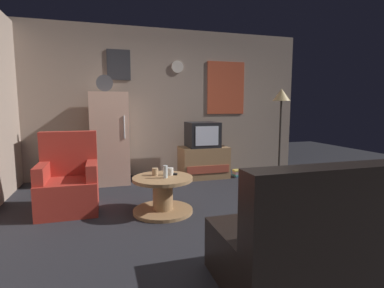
{
  "coord_description": "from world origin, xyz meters",
  "views": [
    {
      "loc": [
        -1.19,
        -3.1,
        1.29
      ],
      "look_at": [
        -0.0,
        0.9,
        0.75
      ],
      "focal_mm": 28.07,
      "sensor_mm": 36.0,
      "label": 1
    }
  ],
  "objects": [
    {
      "name": "crt_tv",
      "position": [
        0.49,
        1.93,
        0.77
      ],
      "size": [
        0.54,
        0.51,
        0.44
      ],
      "color": "black",
      "rests_on": "tv_stand"
    },
    {
      "name": "ground_plane",
      "position": [
        0.0,
        0.0,
        0.0
      ],
      "size": [
        12.0,
        12.0,
        0.0
      ],
      "primitive_type": "plane",
      "color": "#232328"
    },
    {
      "name": "wine_glass",
      "position": [
        -0.51,
        0.3,
        0.51
      ],
      "size": [
        0.05,
        0.05,
        0.15
      ],
      "primitive_type": "cylinder",
      "color": "silver",
      "rests_on": "coffee_table"
    },
    {
      "name": "mug_ceramic_white",
      "position": [
        -0.42,
        0.43,
        0.48
      ],
      "size": [
        0.08,
        0.08,
        0.09
      ],
      "primitive_type": "cylinder",
      "color": "silver",
      "rests_on": "coffee_table"
    },
    {
      "name": "wall_with_art",
      "position": [
        0.01,
        2.45,
        1.34
      ],
      "size": [
        5.2,
        0.12,
        2.66
      ],
      "color": "gray",
      "rests_on": "ground_plane"
    },
    {
      "name": "remote_control",
      "position": [
        -0.41,
        0.44,
        0.45
      ],
      "size": [
        0.16,
        0.1,
        0.02
      ],
      "primitive_type": "cube",
      "rotation": [
        0.0,
        0.0,
        -0.39
      ],
      "color": "black",
      "rests_on": "coffee_table"
    },
    {
      "name": "mug_ceramic_tan",
      "position": [
        -0.6,
        0.47,
        0.48
      ],
      "size": [
        0.08,
        0.08,
        0.09
      ],
      "primitive_type": "cylinder",
      "color": "tan",
      "rests_on": "coffee_table"
    },
    {
      "name": "standing_lamp",
      "position": [
        1.94,
        1.72,
        1.36
      ],
      "size": [
        0.32,
        0.32,
        1.59
      ],
      "color": "#332D28",
      "rests_on": "ground_plane"
    },
    {
      "name": "coffee_table",
      "position": [
        -0.53,
        0.36,
        0.22
      ],
      "size": [
        0.72,
        0.72,
        0.44
      ],
      "color": "#9E754C",
      "rests_on": "ground_plane"
    },
    {
      "name": "armchair",
      "position": [
        -1.62,
        0.79,
        0.34
      ],
      "size": [
        0.68,
        0.68,
        0.96
      ],
      "color": "#A52D23",
      "rests_on": "ground_plane"
    },
    {
      "name": "book_stack",
      "position": [
        1.14,
        1.77,
        0.06
      ],
      "size": [
        0.2,
        0.18,
        0.13
      ],
      "color": "#415876",
      "rests_on": "ground_plane"
    },
    {
      "name": "fridge",
      "position": [
        -1.09,
        2.02,
        0.75
      ],
      "size": [
        0.6,
        0.62,
        1.77
      ],
      "color": "beige",
      "rests_on": "ground_plane"
    },
    {
      "name": "tv_stand",
      "position": [
        0.52,
        1.93,
        0.28
      ],
      "size": [
        0.84,
        0.53,
        0.55
      ],
      "color": "#9E754C",
      "rests_on": "ground_plane"
    },
    {
      "name": "couch",
      "position": [
        0.41,
        -1.4,
        0.31
      ],
      "size": [
        1.7,
        0.8,
        0.92
      ],
      "color": "black",
      "rests_on": "ground_plane"
    }
  ]
}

